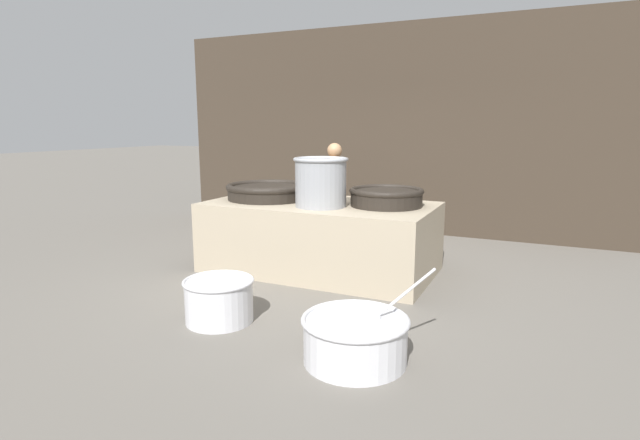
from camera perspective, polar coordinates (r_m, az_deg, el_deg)
name	(u,v)px	position (r m, az deg, el deg)	size (l,w,h in m)	color
ground_plane	(320,270)	(6.44, 0.00, -5.72)	(60.00, 60.00, 0.00)	#666059
back_wall	(389,130)	(8.84, 7.90, 10.17)	(8.02, 0.24, 3.50)	#382D23
hearth_platform	(320,237)	(6.33, 0.00, -1.94)	(2.82, 1.50, 0.87)	tan
giant_wok_near	(268,191)	(6.62, -5.91, 3.36)	(1.11, 1.11, 0.20)	black
giant_wok_far	(386,196)	(6.05, 7.59, 2.70)	(0.89, 0.89, 0.22)	black
stock_pot	(321,181)	(5.94, 0.08, 4.45)	(0.65, 0.65, 0.58)	gray
cook	(334,192)	(7.46, 1.60, 3.25)	(0.40, 0.60, 1.57)	#9E7551
prep_bowl_vegetables	(355,337)	(4.01, 4.06, -13.21)	(0.95, 0.88, 0.71)	silver
prep_bowl_meat	(219,298)	(4.85, -11.47, -8.77)	(0.67, 0.67, 0.41)	silver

